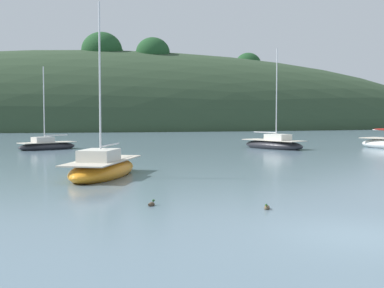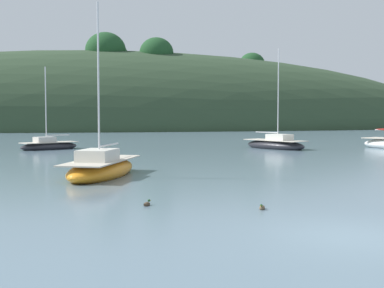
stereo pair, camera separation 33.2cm
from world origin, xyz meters
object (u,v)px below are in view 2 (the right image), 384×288
(sailboat_teal_outer, at_px, (275,144))
(sailboat_black_sloop, at_px, (49,146))
(sailboat_white_near, at_px, (101,168))
(duck_straggler, at_px, (262,208))
(duck_lone_right, at_px, (147,204))

(sailboat_teal_outer, distance_m, sailboat_black_sloop, 19.96)
(sailboat_white_near, bearing_deg, sailboat_black_sloop, 100.68)
(duck_straggler, bearing_deg, sailboat_black_sloop, 105.93)
(sailboat_white_near, bearing_deg, duck_straggler, -64.04)
(sailboat_teal_outer, bearing_deg, duck_lone_right, -119.14)
(sailboat_black_sloop, xyz_separation_m, duck_lone_right, (5.17, -29.26, -0.28))
(sailboat_white_near, height_order, sailboat_black_sloop, sailboat_white_near)
(sailboat_teal_outer, relative_size, duck_straggler, 22.56)
(sailboat_white_near, xyz_separation_m, sailboat_black_sloop, (-3.91, 20.73, -0.07))
(sailboat_black_sloop, distance_m, duck_straggler, 31.91)
(duck_lone_right, relative_size, duck_straggler, 0.97)
(sailboat_teal_outer, bearing_deg, sailboat_white_near, -132.01)
(sailboat_black_sloop, bearing_deg, sailboat_white_near, -79.32)
(sailboat_teal_outer, relative_size, duck_lone_right, 23.24)
(sailboat_black_sloop, bearing_deg, duck_straggler, -74.07)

